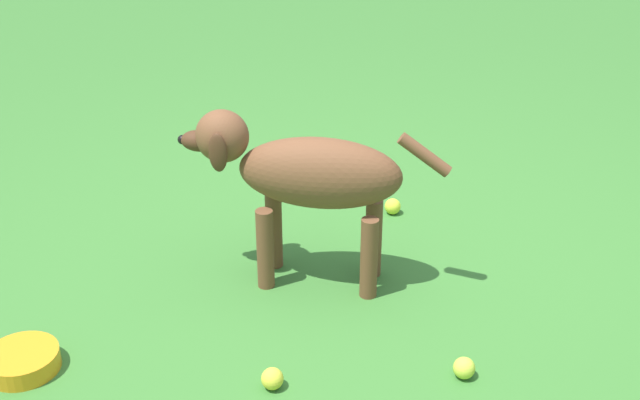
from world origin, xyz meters
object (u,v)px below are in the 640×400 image
object	(u,v)px
tennis_ball_1	(272,379)
tennis_ball_3	(393,206)
tennis_ball_0	(464,368)
dog	(304,175)
tennis_ball_2	(277,167)
water_bowl	(23,361)

from	to	relation	value
tennis_ball_1	tennis_ball_3	world-z (taller)	same
tennis_ball_0	tennis_ball_1	distance (m)	0.57
tennis_ball_3	tennis_ball_1	bearing A→B (deg)	-40.02
dog	tennis_ball_2	size ratio (longest dim) A/B	12.59
tennis_ball_2	water_bowl	distance (m)	1.55
dog	water_bowl	size ratio (longest dim) A/B	3.78
water_bowl	dog	bearing A→B (deg)	102.95
tennis_ball_2	tennis_ball_1	bearing A→B (deg)	-15.77
tennis_ball_0	tennis_ball_3	world-z (taller)	same
tennis_ball_3	water_bowl	distance (m)	1.55
tennis_ball_0	tennis_ball_2	bearing A→B (deg)	-174.29
tennis_ball_1	tennis_ball_3	distance (m)	1.17
tennis_ball_2	water_bowl	world-z (taller)	tennis_ball_2
tennis_ball_0	tennis_ball_3	size ratio (longest dim) A/B	1.00
tennis_ball_0	tennis_ball_3	distance (m)	1.04
dog	water_bowl	xyz separation A→B (m)	(0.22, -0.95, -0.38)
dog	tennis_ball_3	size ratio (longest dim) A/B	12.59
tennis_ball_2	tennis_ball_3	distance (m)	0.63
dog	tennis_ball_1	bearing A→B (deg)	91.47
tennis_ball_2	tennis_ball_0	bearing A→B (deg)	5.71
tennis_ball_0	tennis_ball_3	bearing A→B (deg)	169.06
dog	tennis_ball_2	world-z (taller)	dog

